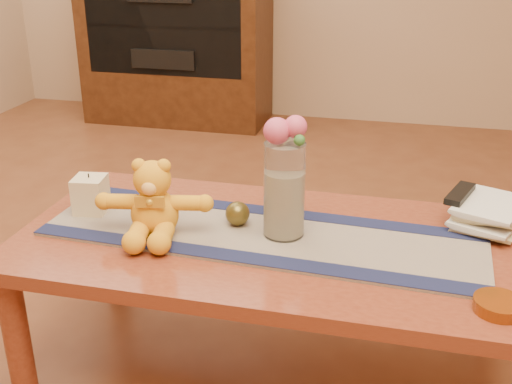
% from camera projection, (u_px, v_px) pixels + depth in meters
% --- Properties ---
extents(floor, '(5.50, 5.50, 0.00)m').
position_uv_depth(floor, '(272.00, 371.00, 1.89)').
color(floor, brown).
rests_on(floor, ground).
extents(coffee_table_top, '(1.40, 0.70, 0.04)m').
position_uv_depth(coffee_table_top, '(274.00, 244.00, 1.72)').
color(coffee_table_top, maroon).
rests_on(coffee_table_top, floor).
extents(table_leg_fl, '(0.07, 0.07, 0.41)m').
position_uv_depth(table_leg_fl, '(17.00, 341.00, 1.69)').
color(table_leg_fl, maroon).
rests_on(table_leg_fl, floor).
extents(table_leg_bl, '(0.07, 0.07, 0.41)m').
position_uv_depth(table_leg_bl, '(113.00, 244.00, 2.21)').
color(table_leg_bl, maroon).
rests_on(table_leg_bl, floor).
extents(table_leg_br, '(0.07, 0.07, 0.41)m').
position_uv_depth(table_leg_br, '(497.00, 290.00, 1.93)').
color(table_leg_br, maroon).
rests_on(table_leg_br, floor).
extents(persian_runner, '(1.21, 0.40, 0.01)m').
position_uv_depth(persian_runner, '(261.00, 234.00, 1.72)').
color(persian_runner, '#221A49').
rests_on(persian_runner, coffee_table_top).
extents(runner_border_near, '(1.20, 0.11, 0.00)m').
position_uv_depth(runner_border_near, '(246.00, 257.00, 1.59)').
color(runner_border_near, '#14193E').
rests_on(runner_border_near, persian_runner).
extents(runner_border_far, '(1.20, 0.11, 0.00)m').
position_uv_depth(runner_border_far, '(275.00, 212.00, 1.85)').
color(runner_border_far, '#14193E').
rests_on(runner_border_far, persian_runner).
extents(teddy_bear, '(0.34, 0.30, 0.20)m').
position_uv_depth(teddy_bear, '(154.00, 198.00, 1.69)').
color(teddy_bear, orange).
rests_on(teddy_bear, persian_runner).
extents(pillar_candle, '(0.10, 0.10, 0.11)m').
position_uv_depth(pillar_candle, '(91.00, 194.00, 1.83)').
color(pillar_candle, beige).
rests_on(pillar_candle, persian_runner).
extents(candle_wick, '(0.00, 0.00, 0.01)m').
position_uv_depth(candle_wick, '(88.00, 176.00, 1.81)').
color(candle_wick, black).
rests_on(candle_wick, pillar_candle).
extents(glass_vase, '(0.11, 0.11, 0.26)m').
position_uv_depth(glass_vase, '(284.00, 190.00, 1.66)').
color(glass_vase, silver).
rests_on(glass_vase, persian_runner).
extents(potpourri_fill, '(0.09, 0.09, 0.18)m').
position_uv_depth(potpourri_fill, '(284.00, 203.00, 1.68)').
color(potpourri_fill, beige).
rests_on(potpourri_fill, glass_vase).
extents(rose_left, '(0.07, 0.07, 0.07)m').
position_uv_depth(rose_left, '(277.00, 131.00, 1.59)').
color(rose_left, '#C7466E').
rests_on(rose_left, glass_vase).
extents(rose_right, '(0.06, 0.06, 0.06)m').
position_uv_depth(rose_right, '(296.00, 127.00, 1.59)').
color(rose_right, '#C7466E').
rests_on(rose_right, glass_vase).
extents(blue_flower_back, '(0.04, 0.04, 0.04)m').
position_uv_depth(blue_flower_back, '(292.00, 129.00, 1.63)').
color(blue_flower_back, '#4D50A7').
rests_on(blue_flower_back, glass_vase).
extents(blue_flower_side, '(0.04, 0.04, 0.04)m').
position_uv_depth(blue_flower_side, '(275.00, 133.00, 1.63)').
color(blue_flower_side, '#4D50A7').
rests_on(blue_flower_side, glass_vase).
extents(leaf_sprig, '(0.03, 0.03, 0.03)m').
position_uv_depth(leaf_sprig, '(299.00, 140.00, 1.58)').
color(leaf_sprig, '#33662D').
rests_on(leaf_sprig, glass_vase).
extents(bronze_ball, '(0.09, 0.09, 0.07)m').
position_uv_depth(bronze_ball, '(238.00, 214.00, 1.75)').
color(bronze_ball, '#50441A').
rests_on(bronze_ball, persian_runner).
extents(book_bottom, '(0.22, 0.26, 0.02)m').
position_uv_depth(book_bottom, '(458.00, 216.00, 1.81)').
color(book_bottom, beige).
rests_on(book_bottom, coffee_table_top).
extents(book_lower, '(0.24, 0.27, 0.02)m').
position_uv_depth(book_lower, '(460.00, 211.00, 1.80)').
color(book_lower, beige).
rests_on(book_lower, book_bottom).
extents(book_upper, '(0.21, 0.25, 0.02)m').
position_uv_depth(book_upper, '(458.00, 203.00, 1.80)').
color(book_upper, beige).
rests_on(book_upper, book_lower).
extents(book_top, '(0.24, 0.27, 0.02)m').
position_uv_depth(book_top, '(461.00, 199.00, 1.79)').
color(book_top, beige).
rests_on(book_top, book_upper).
extents(tv_remote, '(0.09, 0.17, 0.02)m').
position_uv_depth(tv_remote, '(460.00, 194.00, 1.78)').
color(tv_remote, black).
rests_on(tv_remote, book_top).
extents(amber_dish, '(0.12, 0.12, 0.03)m').
position_uv_depth(amber_dish, '(499.00, 305.00, 1.38)').
color(amber_dish, '#BF5914').
rests_on(amber_dish, coffee_table_top).
extents(media_cabinet, '(1.20, 0.50, 1.10)m').
position_uv_depth(media_cabinet, '(177.00, 39.00, 4.15)').
color(media_cabinet, black).
rests_on(media_cabinet, floor).
extents(cabinet_cavity, '(1.02, 0.03, 0.61)m').
position_uv_depth(cabinet_cavity, '(162.00, 27.00, 3.90)').
color(cabinet_cavity, black).
rests_on(cabinet_cavity, media_cabinet).
extents(cabinet_shelf, '(1.02, 0.20, 0.02)m').
position_uv_depth(cabinet_shelf, '(167.00, 25.00, 3.98)').
color(cabinet_shelf, black).
rests_on(cabinet_shelf, media_cabinet).
extents(stereo_lower, '(0.42, 0.28, 0.12)m').
position_uv_depth(stereo_lower, '(170.00, 56.00, 4.07)').
color(stereo_lower, black).
rests_on(stereo_lower, media_cabinet).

